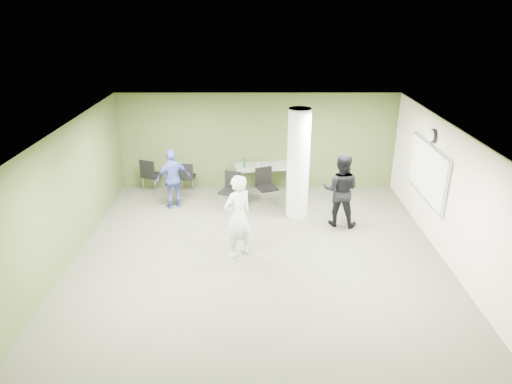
{
  "coord_description": "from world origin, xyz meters",
  "views": [
    {
      "loc": [
        -0.07,
        -8.73,
        5.15
      ],
      "look_at": [
        -0.05,
        1.0,
        1.07
      ],
      "focal_mm": 32.0,
      "sensor_mm": 36.0,
      "label": 1
    }
  ],
  "objects_px": {
    "folding_table": "(265,167)",
    "woman_white": "(238,217)",
    "man_blue": "(173,179)",
    "man_black": "(341,190)",
    "chair_back_left": "(150,173)"
  },
  "relations": [
    {
      "from": "chair_back_left",
      "to": "man_blue",
      "type": "height_order",
      "value": "man_blue"
    },
    {
      "from": "man_black",
      "to": "man_blue",
      "type": "distance_m",
      "value": 4.37
    },
    {
      "from": "folding_table",
      "to": "woman_white",
      "type": "xyz_separation_m",
      "value": [
        -0.65,
        -3.59,
        0.17
      ]
    },
    {
      "from": "woman_white",
      "to": "man_blue",
      "type": "relative_size",
      "value": 1.16
    },
    {
      "from": "folding_table",
      "to": "man_blue",
      "type": "height_order",
      "value": "man_blue"
    },
    {
      "from": "chair_back_left",
      "to": "woman_white",
      "type": "distance_m",
      "value": 4.49
    },
    {
      "from": "woman_white",
      "to": "man_black",
      "type": "relative_size",
      "value": 1.02
    },
    {
      "from": "woman_white",
      "to": "man_black",
      "type": "height_order",
      "value": "woman_white"
    },
    {
      "from": "man_black",
      "to": "woman_white",
      "type": "bearing_deg",
      "value": 47.78
    },
    {
      "from": "chair_back_left",
      "to": "man_black",
      "type": "xyz_separation_m",
      "value": [
        5.09,
        -2.09,
        0.33
      ]
    },
    {
      "from": "chair_back_left",
      "to": "woman_white",
      "type": "xyz_separation_m",
      "value": [
        2.64,
        -3.61,
        0.35
      ]
    },
    {
      "from": "man_black",
      "to": "man_blue",
      "type": "height_order",
      "value": "man_black"
    },
    {
      "from": "folding_table",
      "to": "chair_back_left",
      "type": "relative_size",
      "value": 1.8
    },
    {
      "from": "woman_white",
      "to": "man_black",
      "type": "xyz_separation_m",
      "value": [
        2.44,
        1.52,
        -0.02
      ]
    },
    {
      "from": "man_blue",
      "to": "folding_table",
      "type": "bearing_deg",
      "value": 175.49
    }
  ]
}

